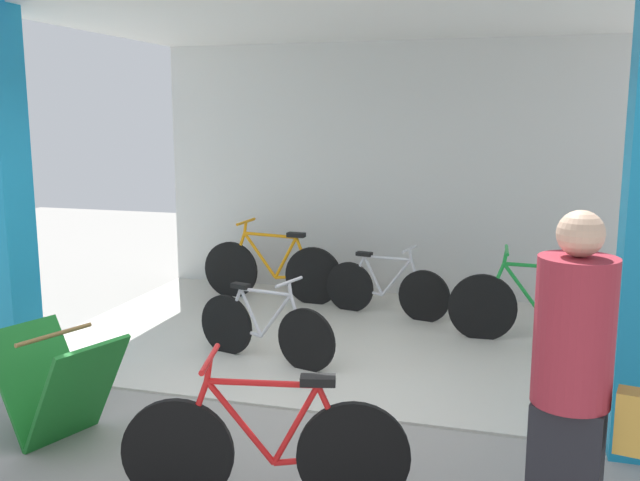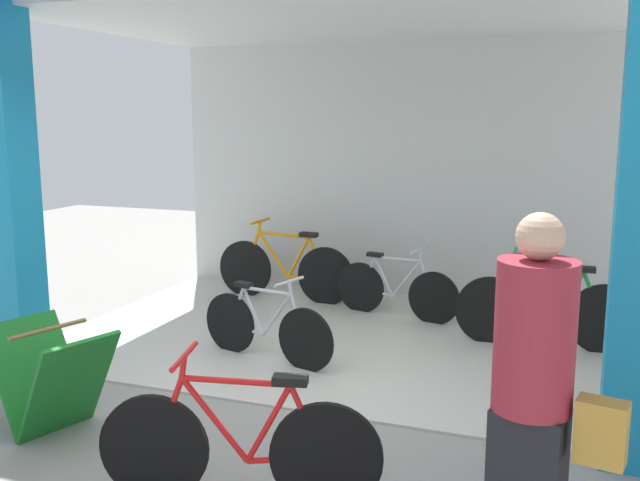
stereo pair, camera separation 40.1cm
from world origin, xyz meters
The scene contains 9 objects.
ground_plane centered at (0.00, 0.00, 0.00)m, with size 19.23×19.23×0.00m, color gray.
shop_facade centered at (0.00, 1.81, 2.11)m, with size 5.82×4.03×3.99m.
bicycle_inside_0 centered at (1.85, 2.16, 0.38)m, with size 1.71×0.47×0.94m.
bicycle_inside_1 centered at (-1.19, 2.96, 0.39)m, with size 1.76×0.48×0.97m.
bicycle_inside_2 centered at (0.24, 2.68, 0.32)m, with size 1.44×0.42×0.81m.
bicycle_inside_3 centered at (-0.52, 0.93, 0.32)m, with size 1.41×0.47×0.80m.
bicycle_parked_0 centered at (0.34, -1.31, 0.36)m, with size 1.60×0.51×0.90m.
sandwich_board_sign centered at (-1.34, -0.89, 0.38)m, with size 1.01×0.82×0.77m.
pedestrian_2 centered at (1.92, -1.54, 0.94)m, with size 0.62×0.42×1.80m.
Camera 1 is at (1.67, -4.77, 2.21)m, focal length 39.55 mm.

